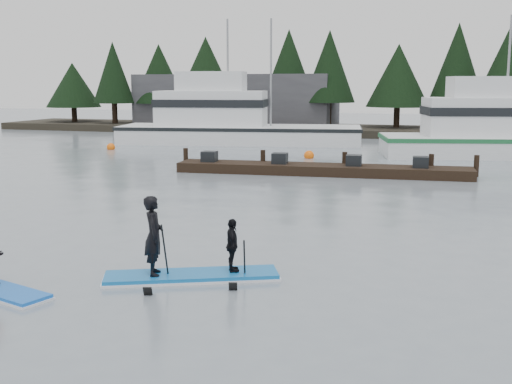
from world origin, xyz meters
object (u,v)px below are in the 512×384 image
(fishing_boat_large, at_px, (233,133))
(fishing_boat_medium, at_px, (509,145))
(floating_dock, at_px, (322,170))
(paddleboard_duo, at_px, (185,254))

(fishing_boat_large, xyz_separation_m, fishing_boat_medium, (18.23, -3.07, -0.08))
(floating_dock, relative_size, paddleboard_duo, 3.61)
(fishing_boat_large, height_order, paddleboard_duo, fishing_boat_large)
(fishing_boat_medium, xyz_separation_m, floating_dock, (-8.89, -10.63, -0.42))
(fishing_boat_medium, height_order, floating_dock, fishing_boat_medium)
(fishing_boat_medium, xyz_separation_m, paddleboard_duo, (-8.36, -27.57, -0.07))
(floating_dock, bearing_deg, fishing_boat_medium, 45.46)
(fishing_boat_large, distance_m, floating_dock, 16.58)
(fishing_boat_medium, relative_size, floating_dock, 1.16)
(fishing_boat_medium, bearing_deg, paddleboard_duo, -120.61)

